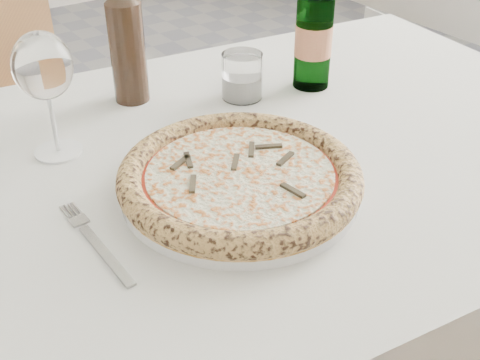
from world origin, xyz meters
The scene contains 10 objects.
floor centered at (0.00, 0.00, -0.01)m, with size 5.00×6.00×0.02m, color #606060.
dining_table centered at (-0.08, -0.27, 0.67)m, with size 1.52×1.01×0.76m.
chair_far centered at (-0.17, 0.57, 0.53)m, with size 0.57×0.57×0.93m.
plate centered at (-0.08, -0.37, 0.76)m, with size 0.33×0.33×0.02m.
pizza centered at (-0.08, -0.37, 0.78)m, with size 0.34×0.34×0.04m.
fork centered at (-0.30, -0.36, 0.76)m, with size 0.02×0.19×0.00m.
wine_glass centered at (-0.25, -0.12, 0.90)m, with size 0.09×0.09×0.19m.
tumbler centered at (0.10, -0.12, 0.79)m, with size 0.07×0.07×0.08m.
beer_bottle centered at (0.23, -0.15, 0.86)m, with size 0.07×0.07×0.26m.
wine_bottle centered at (-0.07, -0.02, 0.86)m, with size 0.06×0.06×0.25m.
Camera 1 is at (-0.48, -0.94, 1.24)m, focal length 45.00 mm.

